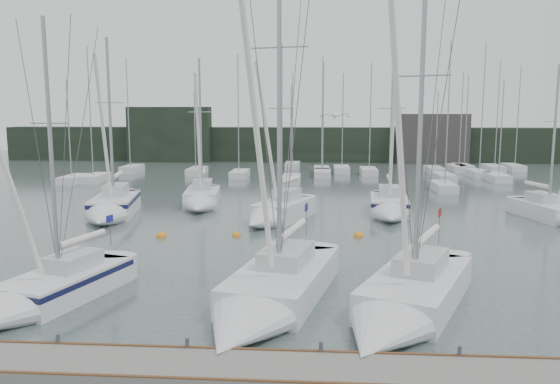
% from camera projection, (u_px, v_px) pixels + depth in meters
% --- Properties ---
extents(ground, '(160.00, 160.00, 0.00)m').
position_uv_depth(ground, '(267.00, 313.00, 20.26)').
color(ground, '#43514F').
rests_on(ground, ground).
extents(dock, '(24.00, 2.00, 0.40)m').
position_uv_depth(dock, '(250.00, 371.00, 15.30)').
color(dock, '#62625E').
rests_on(dock, ground).
extents(far_treeline, '(90.00, 4.00, 5.00)m').
position_uv_depth(far_treeline, '(306.00, 144.00, 81.06)').
color(far_treeline, black).
rests_on(far_treeline, ground).
extents(far_building_left, '(12.00, 3.00, 8.00)m').
position_uv_depth(far_building_left, '(170.00, 134.00, 80.25)').
color(far_building_left, black).
rests_on(far_building_left, ground).
extents(far_building_right, '(10.00, 3.00, 7.00)m').
position_uv_depth(far_building_right, '(432.00, 139.00, 77.69)').
color(far_building_right, '#3C3937').
rests_on(far_building_right, ground).
extents(mast_forest, '(51.46, 23.62, 14.86)m').
position_uv_depth(mast_forest, '(347.00, 172.00, 62.74)').
color(mast_forest, silver).
rests_on(mast_forest, ground).
extents(sailboat_near_left, '(4.63, 8.29, 11.78)m').
position_uv_depth(sailboat_near_left, '(38.00, 296.00, 20.58)').
color(sailboat_near_left, silver).
rests_on(sailboat_near_left, ground).
extents(sailboat_near_center, '(5.38, 11.01, 16.64)m').
position_uv_depth(sailboat_near_center, '(265.00, 300.00, 20.01)').
color(sailboat_near_center, silver).
rests_on(sailboat_near_center, ground).
extents(sailboat_near_right, '(6.76, 10.35, 14.71)m').
position_uv_depth(sailboat_near_right, '(402.00, 306.00, 19.37)').
color(sailboat_near_right, silver).
rests_on(sailboat_near_right, ground).
extents(sailboat_mid_a, '(4.36, 9.32, 13.33)m').
position_uv_depth(sailboat_mid_a, '(111.00, 209.00, 37.97)').
color(sailboat_mid_a, silver).
rests_on(sailboat_mid_a, ground).
extents(sailboat_mid_b, '(3.53, 8.03, 12.24)m').
position_uv_depth(sailboat_mid_b, '(201.00, 200.00, 42.07)').
color(sailboat_mid_b, silver).
rests_on(sailboat_mid_b, ground).
extents(sailboat_mid_c, '(5.14, 8.06, 12.60)m').
position_uv_depth(sailboat_mid_c, '(275.00, 214.00, 36.46)').
color(sailboat_mid_c, silver).
rests_on(sailboat_mid_c, ground).
extents(sailboat_mid_d, '(3.34, 8.13, 12.72)m').
position_uv_depth(sailboat_mid_d, '(390.00, 208.00, 38.63)').
color(sailboat_mid_d, silver).
rests_on(sailboat_mid_d, ground).
extents(sailboat_mid_e, '(4.09, 7.87, 11.22)m').
position_uv_depth(sailboat_mid_e, '(559.00, 215.00, 36.53)').
color(sailboat_mid_e, silver).
rests_on(sailboat_mid_e, ground).
extents(buoy_a, '(0.53, 0.53, 0.53)m').
position_uv_depth(buoy_a, '(236.00, 236.00, 32.71)').
color(buoy_a, orange).
rests_on(buoy_a, ground).
extents(buoy_b, '(0.61, 0.61, 0.61)m').
position_uv_depth(buoy_b, '(358.00, 236.00, 32.55)').
color(buoy_b, orange).
rests_on(buoy_b, ground).
extents(buoy_c, '(0.63, 0.63, 0.63)m').
position_uv_depth(buoy_c, '(162.00, 237.00, 32.46)').
color(buoy_c, orange).
rests_on(buoy_c, ground).
extents(seagull, '(1.11, 0.54, 0.22)m').
position_uv_depth(seagull, '(335.00, 115.00, 21.77)').
color(seagull, white).
rests_on(seagull, ground).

